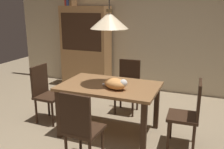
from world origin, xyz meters
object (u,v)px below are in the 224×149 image
dining_table (109,92)px  chair_near_front (81,126)px  book_blue_wide (70,0)px  chair_left_side (45,91)px  book_brown_thick (73,1)px  pendant_lamp (109,20)px  chair_far_back (128,84)px  cat_sleeping (116,84)px  hutch_bookcase (86,49)px  chair_right_side (189,112)px

dining_table → chair_near_front: (-0.00, -0.88, -0.14)m
dining_table → book_blue_wide: bearing=132.0°
dining_table → chair_near_front: size_ratio=1.51×
chair_left_side → book_brown_thick: 2.46m
pendant_lamp → book_brown_thick: size_ratio=5.42×
pendant_lamp → book_blue_wide: size_ratio=5.42×
chair_far_back → pendant_lamp: (0.00, -0.88, 1.15)m
cat_sleeping → dining_table: bearing=136.6°
chair_near_front → book_blue_wide: book_blue_wide is taller
book_blue_wide → chair_left_side: bearing=-72.6°
dining_table → book_blue_wide: book_blue_wide is taller
dining_table → chair_left_side: bearing=179.8°
pendant_lamp → chair_far_back: bearing=90.1°
hutch_bookcase → chair_right_side: bearing=-37.6°
pendant_lamp → book_brown_thick: bearing=130.7°
chair_near_front → hutch_bookcase: (-1.36, 2.80, 0.38)m
chair_left_side → hutch_bookcase: size_ratio=0.50×
hutch_bookcase → book_blue_wide: bearing=179.8°
hutch_bookcase → dining_table: bearing=-54.6°
chair_right_side → dining_table: bearing=-179.8°
chair_left_side → cat_sleeping: chair_left_side is taller
pendant_lamp → chair_left_side: bearing=179.8°
chair_right_side → cat_sleeping: size_ratio=2.28×
chair_left_side → book_brown_thick: bearing=105.3°
chair_right_side → pendant_lamp: bearing=-179.8°
chair_near_front → book_brown_thick: 3.56m
book_brown_thick → chair_right_side: bearing=-34.6°
chair_right_side → chair_near_front: bearing=-142.1°
chair_near_front → book_brown_thick: (-1.65, 2.80, 1.45)m
book_brown_thick → cat_sleeping: bearing=-48.8°
chair_right_side → pendant_lamp: pendant_lamp is taller
book_blue_wide → book_brown_thick: book_blue_wide is taller
chair_left_side → chair_far_back: (1.13, 0.88, 0.00)m
chair_right_side → pendant_lamp: (-1.13, -0.00, 1.15)m
chair_right_side → hutch_bookcase: size_ratio=0.50×
chair_left_side → chair_near_front: bearing=-38.1°
chair_far_back → hutch_bookcase: size_ratio=0.50×
dining_table → book_blue_wide: size_ratio=5.83×
chair_near_front → chair_right_side: bearing=37.9°
chair_left_side → chair_far_back: 1.43m
hutch_bookcase → cat_sleeping: bearing=-53.7°
chair_left_side → dining_table: bearing=-0.2°
cat_sleeping → book_blue_wide: size_ratio=1.70×
chair_left_side → book_blue_wide: (-0.60, 1.92, 1.46)m
chair_far_back → chair_left_side: bearing=-142.1°
hutch_bookcase → book_brown_thick: (-0.29, 0.00, 1.07)m
chair_near_front → chair_far_back: (0.00, 1.76, 0.00)m
cat_sleeping → chair_near_front: bearing=-101.7°
chair_far_back → book_brown_thick: size_ratio=3.88×
chair_far_back → chair_right_side: same height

